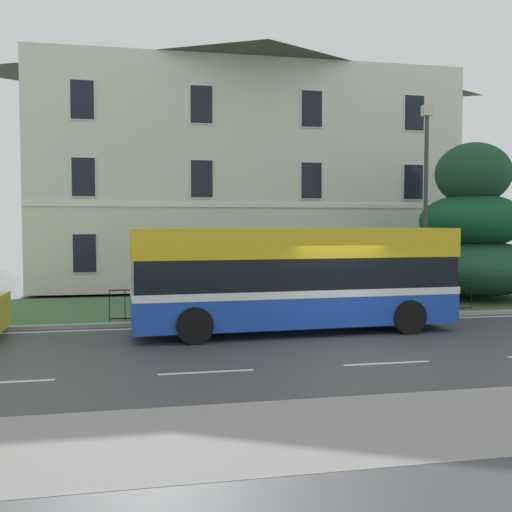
{
  "coord_description": "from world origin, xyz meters",
  "views": [
    {
      "loc": [
        -5.33,
        -13.74,
        3.06
      ],
      "look_at": [
        -1.65,
        4.7,
        2.05
      ],
      "focal_mm": 41.0,
      "sensor_mm": 36.0,
      "label": 1
    }
  ],
  "objects_px": {
    "street_lamp_post": "(426,193)",
    "evergreen_tree": "(472,240)",
    "single_decker_bus": "(294,277)",
    "georgian_townhouse": "(238,164)",
    "litter_bin": "(226,299)"
  },
  "relations": [
    {
      "from": "street_lamp_post",
      "to": "evergreen_tree",
      "type": "bearing_deg",
      "value": 35.51
    },
    {
      "from": "evergreen_tree",
      "to": "single_decker_bus",
      "type": "distance_m",
      "value": 10.33
    },
    {
      "from": "single_decker_bus",
      "to": "street_lamp_post",
      "type": "distance_m",
      "value": 6.81
    },
    {
      "from": "evergreen_tree",
      "to": "georgian_townhouse",
      "type": "bearing_deg",
      "value": 131.28
    },
    {
      "from": "georgian_townhouse",
      "to": "single_decker_bus",
      "type": "distance_m",
      "value": 15.21
    },
    {
      "from": "evergreen_tree",
      "to": "litter_bin",
      "type": "relative_size",
      "value": 5.86
    },
    {
      "from": "georgian_townhouse",
      "to": "street_lamp_post",
      "type": "height_order",
      "value": "georgian_townhouse"
    },
    {
      "from": "evergreen_tree",
      "to": "street_lamp_post",
      "type": "height_order",
      "value": "street_lamp_post"
    },
    {
      "from": "evergreen_tree",
      "to": "street_lamp_post",
      "type": "distance_m",
      "value": 4.37
    },
    {
      "from": "single_decker_bus",
      "to": "georgian_townhouse",
      "type": "bearing_deg",
      "value": 84.67
    },
    {
      "from": "single_decker_bus",
      "to": "evergreen_tree",
      "type": "bearing_deg",
      "value": 28.63
    },
    {
      "from": "georgian_townhouse",
      "to": "street_lamp_post",
      "type": "bearing_deg",
      "value": -67.45
    },
    {
      "from": "single_decker_bus",
      "to": "street_lamp_post",
      "type": "height_order",
      "value": "street_lamp_post"
    },
    {
      "from": "georgian_townhouse",
      "to": "evergreen_tree",
      "type": "xyz_separation_m",
      "value": [
        8.05,
        -9.17,
        -3.82
      ]
    },
    {
      "from": "evergreen_tree",
      "to": "single_decker_bus",
      "type": "height_order",
      "value": "evergreen_tree"
    }
  ]
}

